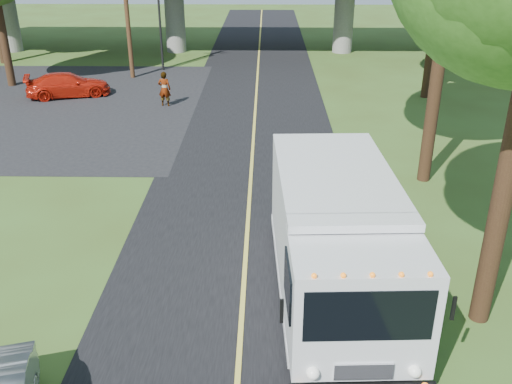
{
  "coord_description": "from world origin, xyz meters",
  "views": [
    {
      "loc": [
        0.53,
        -9.86,
        8.24
      ],
      "look_at": [
        0.27,
        4.39,
        1.6
      ],
      "focal_mm": 40.0,
      "sensor_mm": 36.0,
      "label": 1
    }
  ],
  "objects_px": {
    "traffic_signal": "(160,18)",
    "pedestrian": "(164,89)",
    "step_van": "(337,238)",
    "red_sedan": "(68,85)"
  },
  "relations": [
    {
      "from": "traffic_signal",
      "to": "red_sedan",
      "type": "relative_size",
      "value": 1.21
    },
    {
      "from": "pedestrian",
      "to": "traffic_signal",
      "type": "bearing_deg",
      "value": -71.42
    },
    {
      "from": "red_sedan",
      "to": "pedestrian",
      "type": "xyz_separation_m",
      "value": [
        5.43,
        -1.7,
        0.25
      ]
    },
    {
      "from": "traffic_signal",
      "to": "red_sedan",
      "type": "xyz_separation_m",
      "value": [
        -3.99,
        -6.22,
        -2.58
      ]
    },
    {
      "from": "traffic_signal",
      "to": "step_van",
      "type": "height_order",
      "value": "traffic_signal"
    },
    {
      "from": "traffic_signal",
      "to": "red_sedan",
      "type": "distance_m",
      "value": 7.83
    },
    {
      "from": "step_van",
      "to": "pedestrian",
      "type": "relative_size",
      "value": 4.25
    },
    {
      "from": "traffic_signal",
      "to": "pedestrian",
      "type": "xyz_separation_m",
      "value": [
        1.44,
        -7.92,
        -2.32
      ]
    },
    {
      "from": "traffic_signal",
      "to": "red_sedan",
      "type": "height_order",
      "value": "traffic_signal"
    },
    {
      "from": "traffic_signal",
      "to": "pedestrian",
      "type": "relative_size",
      "value": 2.97
    }
  ]
}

